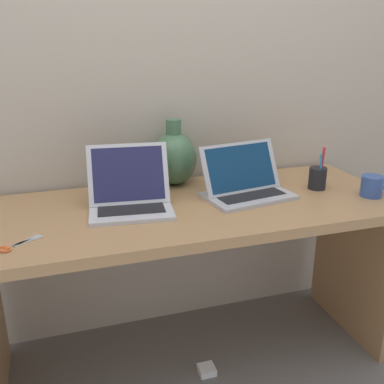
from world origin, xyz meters
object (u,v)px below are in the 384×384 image
Objects in this scene: pen_cup at (318,178)px; power_brick at (207,370)px; coffee_mug at (372,186)px; laptop_right at (245,183)px; laptop_left at (130,193)px; green_vase at (175,158)px; scissors at (13,246)px.

power_brick is (-0.53, -0.12, -0.78)m from pen_cup.
coffee_mug is 0.22m from pen_cup.
laptop_left is at bearing 179.44° from laptop_right.
green_vase is 0.92m from power_brick.
laptop_right is 0.91m from scissors.
scissors is (-1.37, -0.05, -0.04)m from coffee_mug.
green_vase is 4.10× the size of power_brick.
laptop_right is 3.02× the size of coffee_mug.
green_vase reaches higher than power_brick.
green_vase reaches higher than pen_cup.
laptop_right reaches higher than coffee_mug.
laptop_left is 0.88× the size of laptop_right.
scissors is at bearing -166.36° from laptop_right.
laptop_right is 0.33m from pen_cup.
laptop_right is at bearing 177.39° from pen_cup.
pen_cup is at bearing -2.61° from laptop_right.
pen_cup is at bearing 12.39° from power_brick.
laptop_right reaches higher than scissors.
laptop_left is 0.34m from green_vase.
green_vase is at bearing 134.84° from laptop_right.
laptop_left reaches higher than laptop_right.
power_brick is at bearing 6.84° from scissors.
coffee_mug is (0.72, -0.40, -0.08)m from green_vase.
green_vase reaches higher than coffee_mug.
scissors is at bearing -177.86° from coffee_mug.
coffee_mug is at bearing -2.49° from power_brick.
pen_cup reaches higher than scissors.
laptop_left is at bearing 153.09° from power_brick.
green_vase is (0.24, 0.23, 0.06)m from laptop_left.
laptop_left is at bearing 170.17° from coffee_mug.
laptop_right is 0.52m from coffee_mug.
green_vase is 0.62m from pen_cup.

